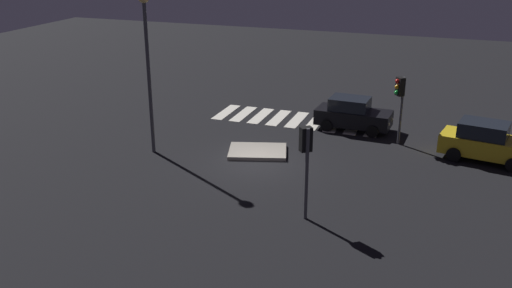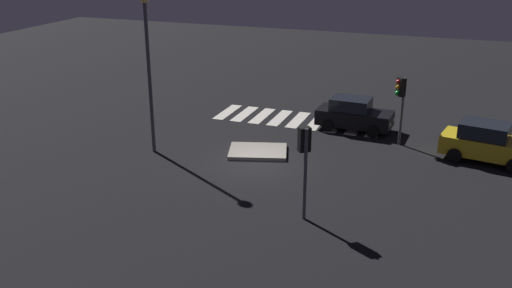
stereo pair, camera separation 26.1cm
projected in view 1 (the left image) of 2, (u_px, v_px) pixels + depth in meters
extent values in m
plane|color=black|center=(256.00, 163.00, 27.71)|extent=(80.00, 80.00, 0.00)
cube|color=gray|center=(258.00, 151.00, 28.96)|extent=(3.41, 2.92, 0.18)
cube|color=gold|center=(487.00, 146.00, 27.80)|extent=(4.64, 2.63, 0.90)
cube|color=black|center=(484.00, 129.00, 27.64)|extent=(2.51, 2.08, 0.73)
cylinder|color=black|center=(461.00, 143.00, 29.33)|extent=(0.74, 0.38, 0.70)
cylinder|color=black|center=(454.00, 154.00, 27.83)|extent=(0.74, 0.38, 0.70)
cube|color=black|center=(353.00, 117.00, 32.23)|extent=(4.28, 2.03, 0.86)
cube|color=black|center=(350.00, 104.00, 32.05)|extent=(2.23, 1.75, 0.70)
cylinder|color=black|center=(379.00, 122.00, 32.65)|extent=(0.69, 0.28, 0.67)
cylinder|color=black|center=(372.00, 131.00, 31.13)|extent=(0.69, 0.28, 0.67)
cylinder|color=black|center=(335.00, 117.00, 33.60)|extent=(0.69, 0.28, 0.67)
cylinder|color=black|center=(327.00, 125.00, 32.08)|extent=(0.69, 0.28, 0.67)
sphere|color=#F2EABF|center=(391.00, 119.00, 31.91)|extent=(0.22, 0.22, 0.22)
sphere|color=#F2EABF|center=(388.00, 124.00, 31.05)|extent=(0.22, 0.22, 0.22)
cylinder|color=#47474C|center=(307.00, 175.00, 21.70)|extent=(0.14, 0.14, 3.73)
cube|color=black|center=(306.00, 139.00, 21.38)|extent=(0.54, 0.52, 0.96)
sphere|color=red|center=(304.00, 130.00, 21.45)|extent=(0.22, 0.22, 0.22)
sphere|color=orange|center=(304.00, 138.00, 21.55)|extent=(0.22, 0.22, 0.22)
sphere|color=green|center=(304.00, 145.00, 21.66)|extent=(0.22, 0.22, 0.22)
cylinder|color=#47474C|center=(401.00, 111.00, 29.63)|extent=(0.14, 0.14, 3.64)
cube|color=black|center=(400.00, 86.00, 29.10)|extent=(0.53, 0.54, 0.96)
sphere|color=red|center=(397.00, 81.00, 28.93)|extent=(0.22, 0.22, 0.22)
sphere|color=orange|center=(397.00, 87.00, 29.04)|extent=(0.22, 0.22, 0.22)
sphere|color=green|center=(396.00, 92.00, 29.14)|extent=(0.22, 0.22, 0.22)
cylinder|color=#47474C|center=(149.00, 80.00, 27.86)|extent=(0.18, 0.18, 7.56)
cube|color=silver|center=(374.00, 128.00, 32.64)|extent=(0.70, 3.20, 0.02)
cube|color=silver|center=(354.00, 126.00, 33.00)|extent=(0.70, 3.20, 0.02)
cube|color=silver|center=(335.00, 124.00, 33.37)|extent=(0.70, 3.20, 0.02)
cube|color=silver|center=(316.00, 122.00, 33.73)|extent=(0.70, 3.20, 0.02)
cube|color=silver|center=(297.00, 120.00, 34.10)|extent=(0.70, 3.20, 0.02)
cube|color=silver|center=(279.00, 118.00, 34.47)|extent=(0.70, 3.20, 0.02)
cube|color=silver|center=(261.00, 116.00, 34.83)|extent=(0.70, 3.20, 0.02)
cube|color=silver|center=(243.00, 114.00, 35.20)|extent=(0.70, 3.20, 0.02)
cube|color=silver|center=(226.00, 112.00, 35.56)|extent=(0.70, 3.20, 0.02)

